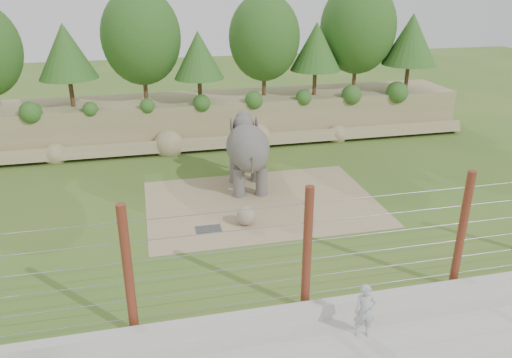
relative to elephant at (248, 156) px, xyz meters
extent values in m
plane|color=#3E6923|center=(-0.26, -4.76, -1.59)|extent=(90.00, 90.00, 0.00)
cube|color=#8D7F58|center=(-0.26, 8.24, -0.34)|extent=(30.00, 4.00, 2.50)
cube|color=#8D7F58|center=(-0.26, 5.94, -1.24)|extent=(30.00, 1.37, 1.07)
cylinder|color=#3F2B19|center=(-8.26, 7.74, 1.70)|extent=(0.24, 0.24, 1.58)
sphere|color=#1F4F19|center=(-8.26, 7.74, 3.84)|extent=(3.60, 3.60, 3.60)
cylinder|color=#3F2B19|center=(-4.26, 8.24, 1.88)|extent=(0.24, 0.24, 1.92)
sphere|color=#1F4F19|center=(-4.26, 8.24, 4.49)|extent=(4.40, 4.40, 4.40)
cylinder|color=#3F2B19|center=(-1.26, 7.04, 1.61)|extent=(0.24, 0.24, 1.40)
sphere|color=#1F4F19|center=(-1.26, 7.04, 3.51)|extent=(3.20, 3.20, 3.20)
cylinder|color=#3F2B19|center=(2.74, 8.04, 1.82)|extent=(0.24, 0.24, 1.82)
sphere|color=#1F4F19|center=(2.74, 8.04, 4.29)|extent=(4.16, 4.16, 4.16)
cylinder|color=#3F2B19|center=(5.74, 7.44, 1.67)|extent=(0.24, 0.24, 1.50)
sphere|color=#1F4F19|center=(5.74, 7.44, 3.71)|extent=(3.44, 3.44, 3.44)
cylinder|color=#3F2B19|center=(8.74, 8.44, 1.93)|extent=(0.24, 0.24, 2.03)
sphere|color=#1F4F19|center=(8.74, 8.44, 4.68)|extent=(4.64, 4.64, 4.64)
cylinder|color=#3F2B19|center=(11.74, 7.24, 1.74)|extent=(0.24, 0.24, 1.64)
sphere|color=#1F4F19|center=(11.74, 7.24, 3.97)|extent=(3.76, 3.76, 3.76)
cube|color=tan|center=(0.24, -1.76, -1.58)|extent=(10.00, 7.00, 0.02)
cube|color=#262628|center=(-2.39, -3.66, -1.55)|extent=(1.00, 0.60, 0.03)
sphere|color=gray|center=(-0.86, -3.59, -1.18)|extent=(0.77, 0.77, 0.77)
cube|color=#BAB6AD|center=(-0.26, -9.76, -1.34)|extent=(26.00, 0.35, 0.50)
cylinder|color=#602315|center=(-5.26, -9.26, 0.41)|extent=(0.26, 0.26, 4.00)
cylinder|color=#602315|center=(-0.26, -9.26, 0.41)|extent=(0.26, 0.26, 4.00)
cylinder|color=#602315|center=(4.74, -9.26, 0.41)|extent=(0.26, 0.26, 4.00)
cylinder|color=gray|center=(-0.26, -9.26, -1.09)|extent=(20.00, 0.02, 0.02)
cylinder|color=gray|center=(-0.26, -9.26, -0.49)|extent=(20.00, 0.02, 0.02)
cylinder|color=gray|center=(-0.26, -9.26, 0.11)|extent=(20.00, 0.02, 0.02)
cylinder|color=gray|center=(-0.26, -9.26, 0.71)|extent=(20.00, 0.02, 0.02)
cylinder|color=gray|center=(-0.26, -9.26, 1.31)|extent=(20.00, 0.02, 0.02)
cylinder|color=gray|center=(-0.26, -9.26, 1.91)|extent=(20.00, 0.02, 0.02)
imported|color=#B8BFC2|center=(0.94, -10.79, -0.77)|extent=(0.65, 0.49, 1.62)
camera|label=1|loc=(-4.49, -21.03, 7.77)|focal=35.00mm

